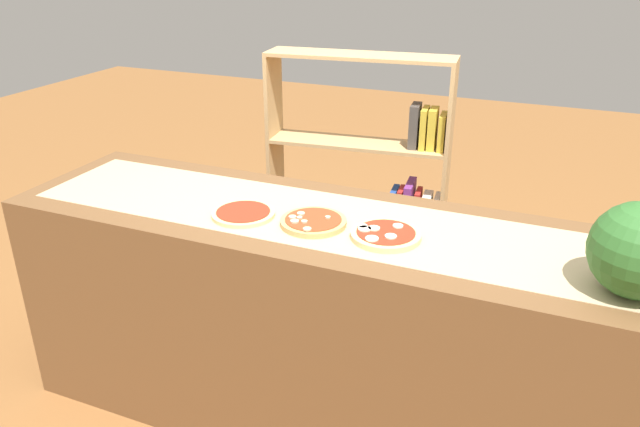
# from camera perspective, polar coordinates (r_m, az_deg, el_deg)

# --- Properties ---
(ground_plane) EXTENTS (12.00, 12.00, 0.00)m
(ground_plane) POSITION_cam_1_polar(r_m,az_deg,el_deg) (2.80, 0.00, -18.01)
(ground_plane) COLOR brown
(counter) EXTENTS (2.44, 0.68, 0.93)m
(counter) POSITION_cam_1_polar(r_m,az_deg,el_deg) (2.51, 0.00, -10.14)
(counter) COLOR brown
(counter) RESTS_ON ground_plane
(parchment_paper) EXTENTS (2.28, 0.48, 0.00)m
(parchment_paper) POSITION_cam_1_polar(r_m,az_deg,el_deg) (2.28, 0.00, -0.44)
(parchment_paper) COLOR tan
(parchment_paper) RESTS_ON counter
(pizza_plain_0) EXTENTS (0.24, 0.24, 0.02)m
(pizza_plain_0) POSITION_cam_1_polar(r_m,az_deg,el_deg) (2.32, -7.09, 0.01)
(pizza_plain_0) COLOR #E5C17F
(pizza_plain_0) RESTS_ON parchment_paper
(pizza_mushroom_1) EXTENTS (0.24, 0.24, 0.03)m
(pizza_mushroom_1) POSITION_cam_1_polar(r_m,az_deg,el_deg) (2.22, -0.64, -0.77)
(pizza_mushroom_1) COLOR tan
(pizza_mushroom_1) RESTS_ON parchment_paper
(pizza_mozzarella_2) EXTENTS (0.25, 0.25, 0.03)m
(pizza_mozzarella_2) POSITION_cam_1_polar(r_m,az_deg,el_deg) (2.14, 6.06, -1.95)
(pizza_mozzarella_2) COLOR #E5C17F
(pizza_mozzarella_2) RESTS_ON parchment_paper
(watermelon) EXTENTS (0.28, 0.28, 0.28)m
(watermelon) POSITION_cam_1_polar(r_m,az_deg,el_deg) (1.97, 27.39, -3.04)
(watermelon) COLOR #2D6628
(watermelon) RESTS_ON counter
(bookshelf) EXTENTS (0.96, 0.32, 1.36)m
(bookshelf) POSITION_cam_1_polar(r_m,az_deg,el_deg) (3.31, 5.53, 1.40)
(bookshelf) COLOR tan
(bookshelf) RESTS_ON ground_plane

